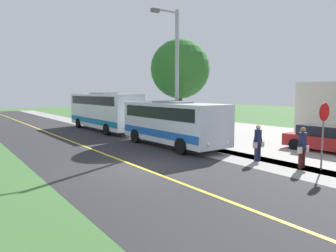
{
  "coord_description": "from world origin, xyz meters",
  "views": [
    {
      "loc": [
        6.93,
        11.88,
        3.33
      ],
      "look_at": [
        -3.5,
        -2.77,
        1.4
      ],
      "focal_mm": 33.71,
      "sensor_mm": 36.0,
      "label": 1
    }
  ],
  "objects": [
    {
      "name": "tree_curbside",
      "position": [
        -7.4,
        -6.71,
        5.02
      ],
      "size": [
        4.33,
        4.33,
        7.2
      ],
      "color": "brown",
      "rests_on": "ground"
    },
    {
      "name": "pedestrian_waiting",
      "position": [
        -5.35,
        2.14,
        0.96
      ],
      "size": [
        0.72,
        0.34,
        1.77
      ],
      "color": "#1E2347",
      "rests_on": "ground"
    },
    {
      "name": "parked_car_near",
      "position": [
        -10.56,
        2.65,
        0.69
      ],
      "size": [
        2.17,
        4.48,
        1.45
      ],
      "color": "#A51E1E",
      "rests_on": "ground"
    },
    {
      "name": "transit_bus_rear",
      "position": [
        -4.47,
        -13.87,
        1.81
      ],
      "size": [
        2.58,
        10.28,
        3.31
      ],
      "color": "white",
      "rests_on": "ground"
    },
    {
      "name": "street_light_pole",
      "position": [
        -4.88,
        -3.92,
        4.56
      ],
      "size": [
        1.97,
        0.24,
        8.3
      ],
      "color": "#9E9EA3",
      "rests_on": "ground"
    },
    {
      "name": "ground_plane",
      "position": [
        0.0,
        0.0,
        0.0
      ],
      "size": [
        120.0,
        120.0,
        0.0
      ],
      "primitive_type": "plane",
      "color": "#3D6633"
    },
    {
      "name": "shuttle_bus_front",
      "position": [
        -4.53,
        -3.75,
        1.54
      ],
      "size": [
        2.71,
        8.07,
        2.79
      ],
      "color": "silver",
      "rests_on": "ground"
    },
    {
      "name": "road_centre_line",
      "position": [
        0.0,
        0.0,
        0.01
      ],
      "size": [
        0.16,
        100.0,
        0.0
      ],
      "primitive_type": "cube",
      "color": "gold",
      "rests_on": "ground"
    },
    {
      "name": "pedestrian_with_bags",
      "position": [
        -5.76,
        4.2,
        0.98
      ],
      "size": [
        0.72,
        0.34,
        1.82
      ],
      "color": "#4C1919",
      "rests_on": "ground"
    },
    {
      "name": "sidewalk",
      "position": [
        -5.2,
        0.0,
        0.0
      ],
      "size": [
        2.4,
        100.0,
        0.01
      ],
      "primitive_type": "cube",
      "color": "gray",
      "rests_on": "ground"
    },
    {
      "name": "road_surface",
      "position": [
        0.0,
        0.0,
        0.0
      ],
      "size": [
        8.0,
        100.0,
        0.01
      ],
      "primitive_type": "cube",
      "color": "#28282B",
      "rests_on": "ground"
    },
    {
      "name": "stop_sign",
      "position": [
        -6.1,
        4.91,
        1.96
      ],
      "size": [
        0.76,
        0.07,
        2.88
      ],
      "color": "slate",
      "rests_on": "ground"
    }
  ]
}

